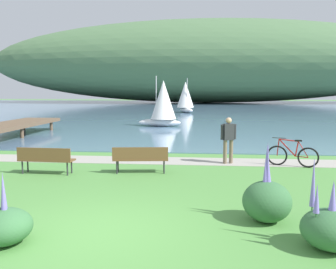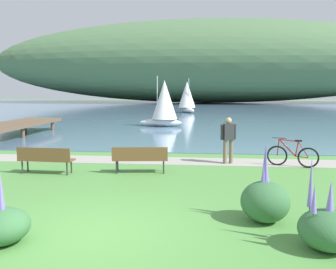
{
  "view_description": "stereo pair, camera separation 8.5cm",
  "coord_description": "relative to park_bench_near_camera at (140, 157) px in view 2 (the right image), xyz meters",
  "views": [
    {
      "loc": [
        1.94,
        -6.48,
        2.69
      ],
      "look_at": [
        0.68,
        7.35,
        1.0
      ],
      "focal_mm": 38.85,
      "sensor_mm": 36.0,
      "label": 1
    },
    {
      "loc": [
        2.03,
        -6.47,
        2.69
      ],
      "look_at": [
        0.68,
        7.35,
        1.0
      ],
      "focal_mm": 38.85,
      "sensor_mm": 36.0,
      "label": 2
    }
  ],
  "objects": [
    {
      "name": "sailboat_mid_bay",
      "position": [
        -0.87,
        15.17,
        1.26
      ],
      "size": [
        3.2,
        1.97,
        3.71
      ],
      "color": "white",
      "rests_on": "bay_water"
    },
    {
      "name": "echium_bush_closest_to_camera",
      "position": [
        4.16,
        -5.37,
        -0.14
      ],
      "size": [
        1.0,
        1.0,
        1.56
      ],
      "color": "#386B3D",
      "rests_on": "ground"
    },
    {
      "name": "distant_hillside",
      "position": [
        3.08,
        67.88,
        8.24
      ],
      "size": [
        94.99,
        28.0,
        17.44
      ],
      "primitive_type": "ellipsoid",
      "color": "#4C7047",
      "rests_on": "bay_water"
    },
    {
      "name": "ground_plane",
      "position": [
        0.01,
        -5.04,
        -0.52
      ],
      "size": [
        200.0,
        200.0,
        0.0
      ],
      "primitive_type": "plane",
      "color": "#518E42"
    },
    {
      "name": "park_bench_further_along",
      "position": [
        -3.03,
        -0.41,
        0.0
      ],
      "size": [
        1.82,
        0.57,
        0.88
      ],
      "color": "brown",
      "rests_on": "ground"
    },
    {
      "name": "pier_dock",
      "position": [
        -8.99,
        7.82,
        0.17
      ],
      "size": [
        2.4,
        10.0,
        0.8
      ],
      "color": "brown",
      "rests_on": "ground"
    },
    {
      "name": "park_bench_near_camera",
      "position": [
        0.0,
        0.0,
        0.0
      ],
      "size": [
        1.84,
        0.69,
        0.88
      ],
      "color": "brown",
      "rests_on": "ground"
    },
    {
      "name": "bay_water",
      "position": [
        0.01,
        43.82,
        -0.5
      ],
      "size": [
        180.0,
        80.0,
        0.04
      ],
      "primitive_type": "cube",
      "color": "#5B7F9E",
      "rests_on": "ground"
    },
    {
      "name": "shoreline_path",
      "position": [
        0.01,
        2.14,
        -0.52
      ],
      "size": [
        60.0,
        1.5,
        0.01
      ],
      "primitive_type": "cube",
      "color": "#A39E93",
      "rests_on": "ground"
    },
    {
      "name": "echium_bush_mid_cluster",
      "position": [
        3.32,
        -4.12,
        -0.06
      ],
      "size": [
        1.0,
        1.0,
        1.67
      ],
      "color": "#386B3D",
      "rests_on": "ground"
    },
    {
      "name": "bicycle_leaning_near_bench",
      "position": [
        5.19,
        1.52,
        -0.12
      ],
      "size": [
        1.71,
        0.59,
        1.01
      ],
      "color": "black",
      "rests_on": "ground"
    },
    {
      "name": "person_at_shoreline",
      "position": [
        2.95,
        1.82,
        0.46
      ],
      "size": [
        0.58,
        0.34,
        1.71
      ],
      "color": "#72604C",
      "rests_on": "ground"
    },
    {
      "name": "sailboat_nearest_to_shore",
      "position": [
        0.05,
        32.35,
        1.43
      ],
      "size": [
        2.69,
        3.56,
        4.06
      ],
      "color": "white",
      "rests_on": "bay_water"
    },
    {
      "name": "echium_bush_beside_closest",
      "position": [
        -1.48,
        -5.68,
        -0.18
      ],
      "size": [
        0.99,
        0.99,
        1.28
      ],
      "color": "#386B3D",
      "rests_on": "ground"
    }
  ]
}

